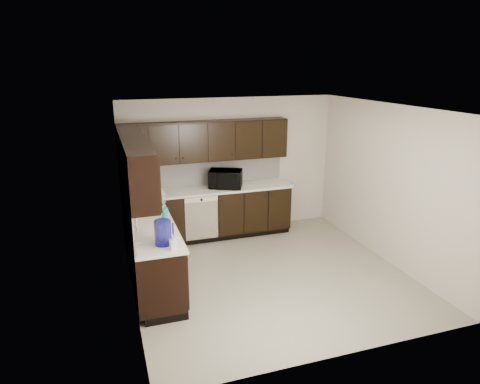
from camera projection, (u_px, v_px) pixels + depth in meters
The scene contains 20 objects.
floor at pixel (269, 274), 6.50m from camera, with size 4.00×4.00×0.00m, color gray.
ceiling at pixel (272, 108), 5.78m from camera, with size 4.00×4.00×0.00m, color white.
wall_back at pixel (230, 166), 7.96m from camera, with size 4.00×0.02×2.50m, color #BCB0A1.
wall_left at pixel (128, 210), 5.54m from camera, with size 0.02×4.00×2.50m, color #BCB0A1.
wall_right at pixel (388, 184), 6.74m from camera, with size 0.02×4.00×2.50m, color #BCB0A1.
wall_front at pixel (345, 252), 4.32m from camera, with size 4.00×0.02×2.50m, color #BCB0A1.
lower_cabinets at pixel (188, 231), 7.09m from camera, with size 3.00×2.80×0.90m.
countertop at pixel (187, 202), 6.94m from camera, with size 3.03×2.83×0.04m.
backsplash at pixel (171, 184), 6.99m from camera, with size 3.00×2.80×0.48m.
upper_cabinets at pixel (178, 150), 6.75m from camera, with size 3.00×2.80×0.70m.
dishwasher at pixel (202, 216), 7.42m from camera, with size 0.58×0.04×0.78m.
sink at pixel (154, 234), 5.73m from camera, with size 0.54×0.82×0.42m.
microwave at pixel (226, 179), 7.63m from camera, with size 0.58×0.39×0.32m, color black.
soap_bottle_a at pixel (173, 242), 5.11m from camera, with size 0.08×0.08×0.18m, color gray.
soap_bottle_b at pixel (134, 206), 6.31m from camera, with size 0.09×0.09×0.24m, color gray.
toaster_oven at pixel (136, 188), 7.25m from camera, with size 0.35×0.26×0.22m, color silver.
storage_bin at pixel (147, 198), 6.79m from camera, with size 0.47×0.35×0.19m, color silver.
blue_pitcher at pixel (163, 233), 5.23m from camera, with size 0.21×0.21×0.31m, color #0D0D7F.
teal_tumbler at pixel (165, 215), 6.02m from camera, with size 0.09×0.09×0.19m, color #0E8F9B.
paper_towel_roll at pixel (149, 191), 6.94m from camera, with size 0.14×0.14×0.32m, color white.
Camera 1 is at (-2.25, -5.43, 3.08)m, focal length 32.00 mm.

